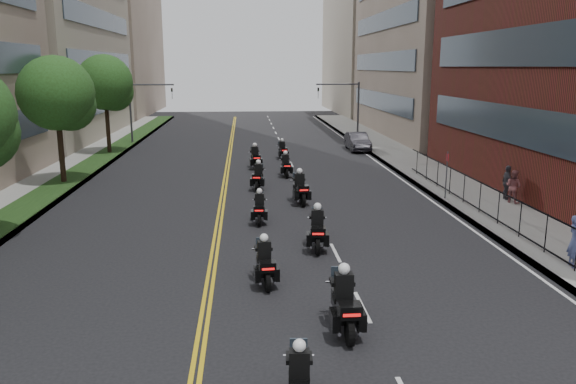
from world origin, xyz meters
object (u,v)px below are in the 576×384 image
motorcycle_9 (282,151)px  pedestrian_a (575,241)px  motorcycle_7 (286,166)px  pedestrian_b (513,186)px  motorcycle_8 (255,158)px  motorcycle_5 (300,190)px  motorcycle_6 (258,178)px  motorcycle_1 (344,305)px  motorcycle_3 (317,231)px  pedestrian_c (507,183)px  motorcycle_4 (260,209)px  motorcycle_2 (265,264)px  parked_sedan (357,142)px

motorcycle_9 → pedestrian_a: (8.50, -25.08, 0.45)m
motorcycle_7 → pedestrian_b: bearing=-40.3°
pedestrian_b → motorcycle_8: bearing=14.2°
motorcycle_5 → motorcycle_6: (-2.08, 3.67, -0.05)m
motorcycle_1 → motorcycle_3: size_ratio=1.03×
motorcycle_1 → pedestrian_c: pedestrian_c is taller
motorcycle_4 → motorcycle_6: size_ratio=0.92×
motorcycle_2 → motorcycle_8: bearing=84.9°
motorcycle_3 → motorcycle_4: size_ratio=1.15×
motorcycle_2 → motorcycle_3: size_ratio=0.92×
motorcycle_1 → parked_sedan: (7.03, 33.05, 0.01)m
motorcycle_1 → pedestrian_b: motorcycle_1 is taller
pedestrian_b → pedestrian_c: 0.69m
parked_sedan → pedestrian_a: size_ratio=2.48×
motorcycle_4 → motorcycle_7: 11.20m
motorcycle_1 → motorcycle_7: bearing=89.9°
motorcycle_5 → motorcycle_9: (0.07, 14.46, -0.10)m
motorcycle_3 → motorcycle_6: 11.39m
motorcycle_9 → pedestrian_a: 26.48m
motorcycle_5 → pedestrian_c: size_ratio=1.37×
motorcycle_7 → motorcycle_8: bearing=120.8°
motorcycle_7 → motorcycle_8: 3.56m
motorcycle_2 → motorcycle_6: size_ratio=0.97×
motorcycle_3 → motorcycle_9: size_ratio=1.15×
motorcycle_2 → parked_sedan: bearing=68.3°
parked_sedan → pedestrian_b: (4.10, -19.80, 0.25)m
pedestrian_c → motorcycle_8: bearing=54.7°
motorcycle_3 → motorcycle_9: (0.14, 22.00, -0.09)m
motorcycle_4 → pedestrian_c: bearing=15.8°
pedestrian_c → motorcycle_7: bearing=59.0°
motorcycle_3 → motorcycle_6: motorcycle_3 is taller
motorcycle_2 → motorcycle_9: bearing=80.1°
motorcycle_8 → pedestrian_c: (12.98, -11.08, 0.35)m
motorcycle_6 → motorcycle_7: size_ratio=1.03×
motorcycle_2 → motorcycle_8: size_ratio=0.93×
pedestrian_c → motorcycle_4: bearing=107.8°
motorcycle_6 → motorcycle_1: bearing=-76.6°
motorcycle_7 → pedestrian_c: 13.71m
motorcycle_1 → pedestrian_b: bearing=50.1°
motorcycle_7 → parked_sedan: bearing=55.9°
motorcycle_9 → pedestrian_b: (10.80, -15.78, 0.38)m
motorcycle_1 → motorcycle_4: bearing=100.2°
motorcycle_3 → motorcycle_4: 4.51m
motorcycle_8 → motorcycle_9: 4.57m
motorcycle_1 → motorcycle_5: 14.58m
pedestrian_b → pedestrian_c: bearing=-33.6°
motorcycle_2 → motorcycle_3: 4.08m
motorcycle_4 → motorcycle_5: motorcycle_5 is taller
motorcycle_7 → motorcycle_9: (0.26, 7.01, -0.03)m
motorcycle_3 → motorcycle_5: size_ratio=0.99×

